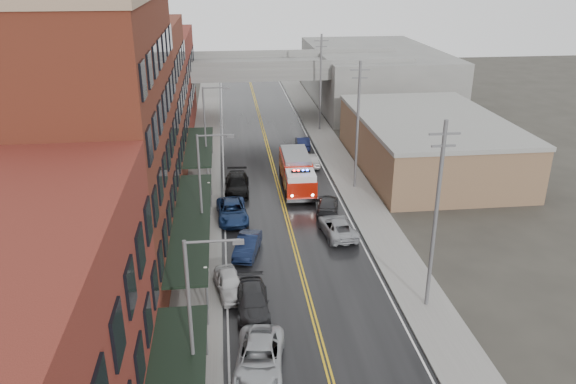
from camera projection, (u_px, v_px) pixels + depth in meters
road at (286, 213)px, 48.22m from camera, size 11.00×160.00×0.02m
sidewalk_left at (200, 216)px, 47.42m from camera, size 3.00×160.00×0.15m
sidewalk_right at (368, 208)px, 48.98m from camera, size 3.00×160.00×0.15m
curb_left at (219, 215)px, 47.59m from camera, size 0.30×160.00×0.15m
curb_right at (350, 209)px, 48.80m from camera, size 0.30×160.00×0.15m
brick_building_a at (5, 372)px, 20.63m from camera, size 9.00×18.00×12.00m
brick_building_b at (97, 142)px, 36.95m from camera, size 9.00×20.00×18.00m
brick_building_c at (135, 103)px, 53.61m from camera, size 9.00×15.00×15.00m
brick_building_far at (155, 83)px, 70.26m from camera, size 9.00×20.00×12.00m
tan_building at (428, 144)px, 58.17m from camera, size 14.00×22.00×5.00m
right_far_block at (374, 75)px, 85.38m from camera, size 18.00×30.00×8.00m
awning_1 at (192, 220)px, 39.86m from camera, size 2.60×18.00×3.09m
awning_2 at (199, 146)px, 55.94m from camera, size 2.60×13.00×3.09m
globe_lamp_1 at (206, 279)px, 33.80m from camera, size 0.44×0.44×3.12m
globe_lamp_2 at (209, 191)px, 46.66m from camera, size 0.44×0.44×3.12m
street_lamp_0 at (196, 316)px, 25.34m from camera, size 2.64×0.22×9.00m
street_lamp_1 at (204, 186)px, 40.04m from camera, size 2.64×0.22×9.00m
street_lamp_2 at (207, 126)px, 54.75m from camera, size 2.64×0.22×9.00m
utility_pole_0 at (436, 214)px, 32.81m from camera, size 1.80×0.24×12.00m
utility_pole_1 at (358, 124)px, 51.19m from camera, size 1.80×0.24×12.00m
utility_pole_2 at (321, 81)px, 69.57m from camera, size 1.80×0.24×12.00m
overpass at (259, 75)px, 75.36m from camera, size 40.00×10.00×7.50m
fire_truck at (297, 172)px, 52.84m from camera, size 3.54×8.55×3.10m
parked_car_left_2 at (259, 359)px, 29.36m from camera, size 3.21×5.70×1.50m
parked_car_left_3 at (252, 301)px, 34.42m from camera, size 1.99×4.89×1.42m
parked_car_left_4 at (230, 284)px, 36.29m from camera, size 2.36×4.38×1.42m
parked_car_left_5 at (247, 245)px, 41.21m from camera, size 2.48×4.48×1.40m
parked_car_left_6 at (232, 211)px, 46.79m from camera, size 2.73×5.42×1.47m
parked_car_left_7 at (237, 184)px, 52.34m from camera, size 2.45×5.56×1.59m
parked_car_right_0 at (337, 227)px, 44.11m from camera, size 2.76×5.23×1.40m
parked_car_right_1 at (328, 205)px, 48.18m from camera, size 2.75×4.84×1.32m
parked_car_right_2 at (311, 159)px, 59.24m from camera, size 1.62×3.98×1.35m
parked_car_right_3 at (303, 143)px, 64.74m from camera, size 1.64×4.24×1.38m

